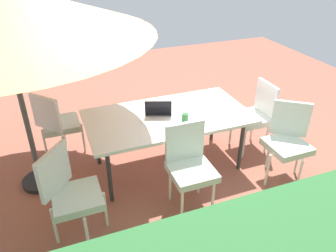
{
  "coord_description": "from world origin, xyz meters",
  "views": [
    {
      "loc": [
        1.27,
        3.31,
        2.67
      ],
      "look_at": [
        0.0,
        0.0,
        0.61
      ],
      "focal_mm": 35.24,
      "sensor_mm": 36.0,
      "label": 1
    }
  ],
  "objects_px": {
    "chair_northeast": "(71,191)",
    "chair_west": "(255,113)",
    "chair_southeast": "(57,122)",
    "dining_table": "(168,119)",
    "chair_north": "(190,164)",
    "chair_northwest": "(288,139)",
    "cup": "(185,118)",
    "laptop": "(158,110)"
  },
  "relations": [
    {
      "from": "chair_west",
      "to": "chair_southeast",
      "type": "xyz_separation_m",
      "value": [
        2.56,
        -0.72,
        0.0
      ]
    },
    {
      "from": "chair_northwest",
      "to": "chair_southeast",
      "type": "bearing_deg",
      "value": -172.2
    },
    {
      "from": "chair_northwest",
      "to": "cup",
      "type": "bearing_deg",
      "value": -166.29
    },
    {
      "from": "chair_north",
      "to": "chair_northwest",
      "type": "bearing_deg",
      "value": 2.17
    },
    {
      "from": "chair_north",
      "to": "cup",
      "type": "distance_m",
      "value": 0.61
    },
    {
      "from": "chair_west",
      "to": "laptop",
      "type": "bearing_deg",
      "value": -92.63
    },
    {
      "from": "chair_northeast",
      "to": "cup",
      "type": "xyz_separation_m",
      "value": [
        -1.41,
        -0.51,
        0.27
      ]
    },
    {
      "from": "chair_west",
      "to": "chair_northwest",
      "type": "bearing_deg",
      "value": 0.09
    },
    {
      "from": "dining_table",
      "to": "chair_north",
      "type": "relative_size",
      "value": 2.03
    },
    {
      "from": "chair_northeast",
      "to": "laptop",
      "type": "bearing_deg",
      "value": -16.0
    },
    {
      "from": "laptop",
      "to": "chair_northeast",
      "type": "bearing_deg",
      "value": 54.53
    },
    {
      "from": "chair_north",
      "to": "chair_northeast",
      "type": "bearing_deg",
      "value": -179.55
    },
    {
      "from": "dining_table",
      "to": "chair_west",
      "type": "relative_size",
      "value": 2.03
    },
    {
      "from": "chair_southeast",
      "to": "laptop",
      "type": "bearing_deg",
      "value": -159.5
    },
    {
      "from": "chair_northeast",
      "to": "dining_table",
      "type": "bearing_deg",
      "value": -20.55
    },
    {
      "from": "chair_west",
      "to": "dining_table",
      "type": "bearing_deg",
      "value": -89.54
    },
    {
      "from": "dining_table",
      "to": "chair_northeast",
      "type": "relative_size",
      "value": 2.03
    },
    {
      "from": "chair_west",
      "to": "cup",
      "type": "distance_m",
      "value": 1.2
    },
    {
      "from": "chair_north",
      "to": "dining_table",
      "type": "bearing_deg",
      "value": 88.18
    },
    {
      "from": "chair_northwest",
      "to": "chair_north",
      "type": "height_order",
      "value": "same"
    },
    {
      "from": "chair_northeast",
      "to": "chair_west",
      "type": "relative_size",
      "value": 1.0
    },
    {
      "from": "chair_west",
      "to": "chair_southeast",
      "type": "bearing_deg",
      "value": -104.89
    },
    {
      "from": "chair_northwest",
      "to": "chair_west",
      "type": "xyz_separation_m",
      "value": [
        -0.01,
        -0.7,
        0.0
      ]
    },
    {
      "from": "chair_north",
      "to": "cup",
      "type": "height_order",
      "value": "chair_north"
    },
    {
      "from": "chair_north",
      "to": "laptop",
      "type": "relative_size",
      "value": 2.54
    },
    {
      "from": "chair_northeast",
      "to": "chair_southeast",
      "type": "distance_m",
      "value": 1.44
    },
    {
      "from": "dining_table",
      "to": "chair_northeast",
      "type": "xyz_separation_m",
      "value": [
        1.28,
        0.73,
        -0.17
      ]
    },
    {
      "from": "chair_west",
      "to": "chair_southeast",
      "type": "relative_size",
      "value": 1.0
    },
    {
      "from": "chair_northeast",
      "to": "cup",
      "type": "relative_size",
      "value": 9.66
    },
    {
      "from": "chair_north",
      "to": "chair_west",
      "type": "height_order",
      "value": "same"
    },
    {
      "from": "dining_table",
      "to": "chair_northwest",
      "type": "xyz_separation_m",
      "value": [
        -1.27,
        0.71,
        -0.17
      ]
    },
    {
      "from": "chair_southeast",
      "to": "cup",
      "type": "xyz_separation_m",
      "value": [
        -1.41,
        0.93,
        0.27
      ]
    },
    {
      "from": "chair_northeast",
      "to": "chair_west",
      "type": "height_order",
      "value": "same"
    },
    {
      "from": "cup",
      "to": "chair_southeast",
      "type": "bearing_deg",
      "value": -33.47
    },
    {
      "from": "dining_table",
      "to": "cup",
      "type": "distance_m",
      "value": 0.27
    },
    {
      "from": "chair_southeast",
      "to": "dining_table",
      "type": "bearing_deg",
      "value": -160.28
    },
    {
      "from": "dining_table",
      "to": "laptop",
      "type": "relative_size",
      "value": 5.16
    },
    {
      "from": "chair_northwest",
      "to": "laptop",
      "type": "bearing_deg",
      "value": -172.87
    },
    {
      "from": "chair_north",
      "to": "chair_southeast",
      "type": "distance_m",
      "value": 1.91
    },
    {
      "from": "chair_southeast",
      "to": "laptop",
      "type": "xyz_separation_m",
      "value": [
        -1.18,
        0.64,
        0.26
      ]
    },
    {
      "from": "chair_north",
      "to": "chair_southeast",
      "type": "bearing_deg",
      "value": 131.53
    },
    {
      "from": "chair_southeast",
      "to": "cup",
      "type": "relative_size",
      "value": 9.66
    }
  ]
}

